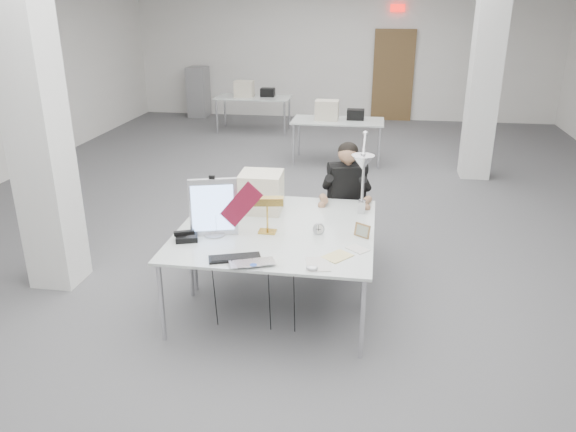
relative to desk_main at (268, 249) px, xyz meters
name	(u,v)px	position (x,y,z in m)	size (l,w,h in m)	color
room_shell	(310,91)	(0.04, 2.63, 0.95)	(10.04, 14.04, 3.24)	#505052
desk_main	(268,249)	(0.00, 0.00, 0.00)	(1.80, 0.90, 0.03)	silver
desk_second	(284,212)	(0.00, 0.90, 0.00)	(1.80, 0.90, 0.03)	silver
bg_desk_a	(338,121)	(0.20, 5.50, 0.00)	(1.60, 0.80, 0.03)	silver
bg_desk_b	(253,98)	(-1.80, 7.70, 0.00)	(1.60, 0.80, 0.03)	silver
filing_cabinet	(198,92)	(-3.50, 9.15, -0.14)	(0.45, 0.55, 1.20)	gray
office_chair	(346,215)	(0.59, 1.54, -0.24)	(0.49, 0.49, 1.00)	black
seated_person	(347,182)	(0.59, 1.49, 0.16)	(0.53, 0.66, 0.99)	black
monitor	(213,207)	(-0.53, 0.20, 0.28)	(0.43, 0.04, 0.53)	silver
pennant	(241,205)	(-0.26, 0.17, 0.33)	(0.43, 0.01, 0.18)	maroon
keyboard	(235,258)	(-0.22, -0.27, 0.02)	(0.42, 0.14, 0.02)	black
laptop	(253,267)	(-0.04, -0.40, 0.03)	(0.36, 0.23, 0.03)	#AAA9AE
mouse	(312,268)	(0.43, -0.37, 0.03)	(0.10, 0.06, 0.04)	silver
bankers_lamp	(267,214)	(-0.06, 0.33, 0.19)	(0.31, 0.12, 0.35)	gold
desk_phone	(187,237)	(-0.74, 0.05, 0.04)	(0.19, 0.17, 0.05)	black
picture_frame_left	(208,226)	(-0.60, 0.25, 0.07)	(0.15, 0.01, 0.11)	#A37646
picture_frame_right	(362,230)	(0.79, 0.36, 0.07)	(0.16, 0.01, 0.12)	#9A7042
desk_clock	(319,229)	(0.40, 0.37, 0.06)	(0.11, 0.11, 0.03)	#A3A3A7
paper_stack_a	(318,264)	(0.46, -0.26, 0.02)	(0.19, 0.27, 0.01)	beige
paper_stack_b	(337,256)	(0.61, -0.09, 0.02)	(0.17, 0.23, 0.01)	#E5D288
paper_stack_c	(358,249)	(0.77, 0.09, 0.02)	(0.18, 0.13, 0.01)	silver
beige_monitor	(261,192)	(-0.23, 0.89, 0.21)	(0.41, 0.39, 0.39)	beige
architect_lamp	(363,178)	(0.77, 0.74, 0.45)	(0.23, 0.68, 0.87)	#B9B8BD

